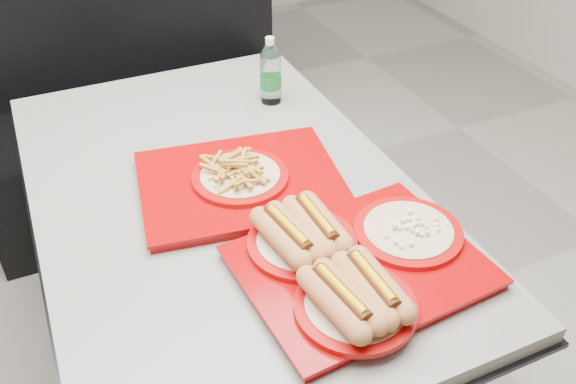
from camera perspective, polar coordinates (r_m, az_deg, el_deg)
name	(u,v)px	position (r m, az deg, el deg)	size (l,w,h in m)	color
ground	(238,373)	(2.07, -4.74, -16.49)	(6.00, 6.00, 0.00)	gray
diner_table	(227,237)	(1.64, -5.76, -4.22)	(0.92, 1.42, 0.75)	black
booth_bench	(140,112)	(2.63, -13.64, 7.31)	(1.30, 0.57, 1.35)	black
tray_near	(351,261)	(1.27, 5.94, -6.41)	(0.52, 0.44, 0.11)	#8E0305
tray_far	(240,179)	(1.51, -4.48, 1.25)	(0.54, 0.45, 0.10)	#8E0305
water_bottle	(271,75)	(1.86, -1.64, 10.93)	(0.07, 0.07, 0.21)	silver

